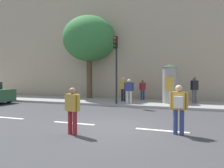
{
  "coord_description": "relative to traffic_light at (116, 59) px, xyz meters",
  "views": [
    {
      "loc": [
        2.3,
        -6.94,
        1.77
      ],
      "look_at": [
        -0.78,
        2.0,
        1.53
      ],
      "focal_mm": 31.77,
      "sensor_mm": 36.0,
      "label": 1
    }
  ],
  "objects": [
    {
      "name": "pedestrian_in_light_jacket",
      "position": [
        0.01,
        1.7,
        -1.88
      ],
      "size": [
        0.56,
        0.39,
        1.75
      ],
      "color": "black",
      "rests_on": "sidewalk_curb"
    },
    {
      "name": "pedestrian_near_pole",
      "position": [
        4.83,
        2.13,
        -1.86
      ],
      "size": [
        0.52,
        0.5,
        1.77
      ],
      "color": "#4C4C51",
      "rests_on": "sidewalk_curb"
    },
    {
      "name": "ground_plane",
      "position": [
        1.63,
        -5.24,
        -3.06
      ],
      "size": [
        80.0,
        80.0,
        0.0
      ],
      "primitive_type": "plane",
      "color": "#38383A"
    },
    {
      "name": "poster_column",
      "position": [
        3.27,
        1.62,
        -1.59
      ],
      "size": [
        1.03,
        1.03,
        2.61
      ],
      "color": "gray",
      "rests_on": "sidewalk_curb"
    },
    {
      "name": "pedestrian_with_backpack",
      "position": [
        1.17,
        3.13,
        -2.01
      ],
      "size": [
        0.47,
        0.49,
        1.55
      ],
      "color": "navy",
      "rests_on": "sidewalk_curb"
    },
    {
      "name": "building_backdrop",
      "position": [
        1.63,
        6.76,
        2.68
      ],
      "size": [
        36.0,
        5.0,
        11.48
      ],
      "primitive_type": "cube",
      "color": "tan",
      "rests_on": "ground_plane"
    },
    {
      "name": "pedestrian_in_red_top",
      "position": [
        0.71,
        0.65,
        -1.95
      ],
      "size": [
        0.64,
        0.43,
        1.62
      ],
      "color": "silver",
      "rests_on": "sidewalk_curb"
    },
    {
      "name": "lane_markings",
      "position": [
        1.63,
        -5.24,
        -3.06
      ],
      "size": [
        25.8,
        0.16,
        0.01
      ],
      "color": "silver",
      "rests_on": "ground_plane"
    },
    {
      "name": "traffic_light",
      "position": [
        0.0,
        0.0,
        0.0
      ],
      "size": [
        0.24,
        0.45,
        4.33
      ],
      "color": "black",
      "rests_on": "sidewalk_curb"
    },
    {
      "name": "street_tree",
      "position": [
        -3.38,
        3.13,
        2.07
      ],
      "size": [
        4.46,
        4.46,
        6.92
      ],
      "color": "#4C3826",
      "rests_on": "sidewalk_curb"
    },
    {
      "name": "pedestrian_tallest",
      "position": [
        3.9,
        -5.61,
        -2.13
      ],
      "size": [
        0.56,
        0.39,
        1.59
      ],
      "color": "navy",
      "rests_on": "ground_plane"
    },
    {
      "name": "pedestrian_with_bag",
      "position": [
        0.71,
        -6.67,
        -2.19
      ],
      "size": [
        0.61,
        0.37,
        1.5
      ],
      "color": "maroon",
      "rests_on": "ground_plane"
    },
    {
      "name": "sidewalk_curb",
      "position": [
        1.63,
        1.76,
        -2.99
      ],
      "size": [
        36.0,
        4.0,
        0.15
      ],
      "primitive_type": "cube",
      "color": "gray",
      "rests_on": "ground_plane"
    }
  ]
}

